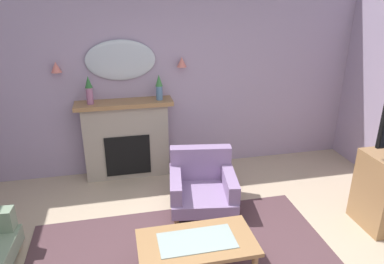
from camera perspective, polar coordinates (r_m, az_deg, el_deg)
The scene contains 9 objects.
wall_back at distance 5.29m, azimuth -6.28°, elevation 9.03°, with size 7.23×0.10×2.93m, color #9E8CA8.
fireplace at distance 5.32m, azimuth -10.36°, elevation -1.26°, with size 1.36×0.36×1.16m.
mantel_vase_left at distance 5.05m, azimuth -16.07°, elevation 6.51°, with size 0.10×0.10×0.39m.
mantel_vase_right at distance 5.08m, azimuth -5.26°, elevation 7.18°, with size 0.10×0.10×0.36m.
wall_mirror at distance 5.13m, azimuth -11.30°, elevation 11.15°, with size 0.96×0.06×0.56m, color #B2BCC6.
wall_sconce_left at distance 5.15m, azimuth -20.85°, elevation 9.62°, with size 0.14×0.14×0.14m, color #D17066.
wall_sconce_right at distance 5.18m, azimuth -1.65°, elevation 11.08°, with size 0.14×0.14×0.14m, color #D17066.
coffee_table at distance 3.52m, azimuth 0.76°, elevation -17.65°, with size 1.10×0.60×0.45m.
armchair_near_fireplace at distance 4.63m, azimuth 1.61°, elevation -8.19°, with size 0.92×0.93×0.71m.
Camera 1 is at (-0.54, -2.44, 2.62)m, focal length 33.49 mm.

